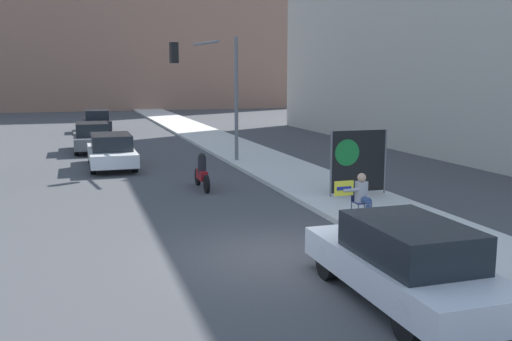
% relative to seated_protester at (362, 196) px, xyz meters
% --- Properties ---
extents(ground_plane, '(160.00, 160.00, 0.00)m').
position_rel_seated_protester_xyz_m(ground_plane, '(-2.81, -1.56, -0.82)').
color(ground_plane, '#444447').
extents(sidewalk_curb, '(3.18, 90.00, 0.15)m').
position_rel_seated_protester_xyz_m(sidewalk_curb, '(1.09, 13.44, -0.75)').
color(sidewalk_curb, beige).
rests_on(sidewalk_curb, ground_plane).
extents(building_backdrop_right, '(10.00, 32.00, 14.97)m').
position_rel_seated_protester_xyz_m(building_backdrop_right, '(14.02, 13.14, 6.66)').
color(building_backdrop_right, '#BCB2A3').
rests_on(building_backdrop_right, ground_plane).
extents(seated_protester, '(0.99, 0.77, 1.24)m').
position_rel_seated_protester_xyz_m(seated_protester, '(0.00, 0.00, 0.00)').
color(seated_protester, '#474C56').
rests_on(seated_protester, sidewalk_curb).
extents(jogger_on_sidewalk, '(0.34, 0.34, 1.84)m').
position_rel_seated_protester_xyz_m(jogger_on_sidewalk, '(1.20, 3.20, 0.27)').
color(jogger_on_sidewalk, '#424247').
rests_on(jogger_on_sidewalk, sidewalk_curb).
extents(protest_banner, '(1.93, 0.06, 2.01)m').
position_rel_seated_protester_xyz_m(protest_banner, '(1.48, 3.04, 0.39)').
color(protest_banner, slate).
rests_on(protest_banner, sidewalk_curb).
extents(traffic_light_pole, '(3.00, 2.76, 5.32)m').
position_rel_seated_protester_xyz_m(traffic_light_pole, '(-1.15, 11.24, 2.93)').
color(traffic_light_pole, slate).
rests_on(traffic_light_pole, sidewalk_curb).
extents(parked_car_curbside, '(1.74, 4.46, 1.43)m').
position_rel_seated_protester_xyz_m(parked_car_curbside, '(-1.63, -4.58, -0.11)').
color(parked_car_curbside, silver).
rests_on(parked_car_curbside, ground_plane).
extents(car_on_road_nearest, '(1.83, 4.74, 1.43)m').
position_rel_seated_protester_xyz_m(car_on_road_nearest, '(-5.42, 11.78, -0.11)').
color(car_on_road_nearest, white).
rests_on(car_on_road_nearest, ground_plane).
extents(car_on_road_midblock, '(1.82, 4.37, 1.48)m').
position_rel_seated_protester_xyz_m(car_on_road_midblock, '(-6.01, 17.45, -0.09)').
color(car_on_road_midblock, '#565B60').
rests_on(car_on_road_midblock, ground_plane).
extents(car_on_road_distant, '(1.75, 4.54, 1.50)m').
position_rel_seated_protester_xyz_m(car_on_road_distant, '(-5.34, 28.32, -0.08)').
color(car_on_road_distant, black).
rests_on(car_on_road_distant, ground_plane).
extents(motorcycle_on_road, '(0.28, 2.03, 1.25)m').
position_rel_seated_protester_xyz_m(motorcycle_on_road, '(-2.78, 6.14, -0.28)').
color(motorcycle_on_road, maroon).
rests_on(motorcycle_on_road, ground_plane).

